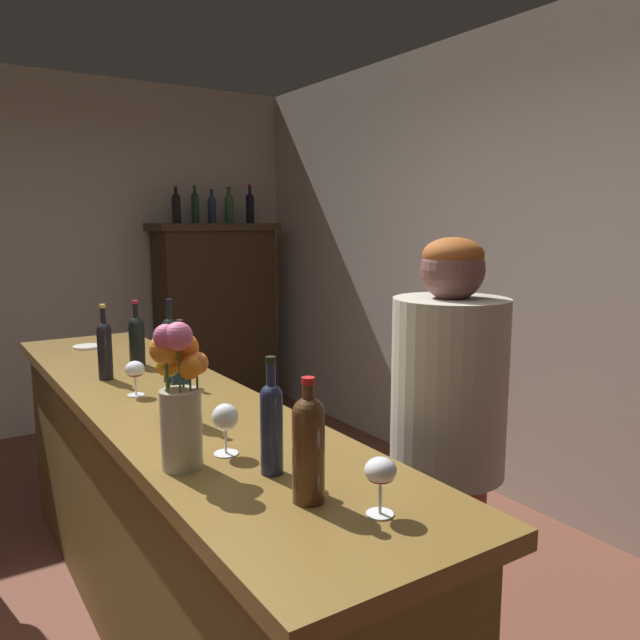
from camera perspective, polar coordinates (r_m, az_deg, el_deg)
wall_right at (r=3.59m, az=22.21°, el=4.13°), size 0.12×6.37×2.76m
bar_counter at (r=2.66m, az=-13.50°, el=-16.85°), size 0.63×2.95×0.98m
display_cabinet at (r=5.41m, az=-9.50°, el=0.41°), size 1.05×0.45×1.63m
wine_bottle_malbec at (r=2.78m, az=-19.10°, el=-2.40°), size 0.06×0.06×0.32m
wine_bottle_rose at (r=1.66m, az=-4.46°, el=-9.37°), size 0.06×0.06×0.32m
wine_bottle_riesling at (r=2.66m, az=-13.53°, el=-2.33°), size 0.06×0.06×0.35m
wine_bottle_syrah at (r=2.13m, az=-12.56°, el=-5.25°), size 0.06×0.06×0.34m
wine_bottle_pinot at (r=3.00m, az=-16.43°, el=-1.63°), size 0.07×0.07×0.31m
wine_bottle_chardonnay at (r=1.50m, az=-1.07°, el=-11.28°), size 0.08×0.08×0.30m
wine_glass_front at (r=1.45m, az=5.56°, el=-13.81°), size 0.07×0.07×0.14m
wine_glass_mid at (r=2.49m, az=-16.58°, el=-4.51°), size 0.07×0.07×0.14m
wine_glass_rear at (r=2.82m, az=-13.41°, el=-2.92°), size 0.08×0.08×0.13m
wine_glass_spare at (r=1.82m, az=-8.67°, el=-8.93°), size 0.08×0.08×0.15m
flower_arrangement at (r=1.71m, az=-12.77°, el=-6.14°), size 0.15×0.15×0.41m
cheese_plate at (r=3.53m, az=-20.54°, el=-2.30°), size 0.14×0.14×0.01m
display_bottle_left at (r=5.23m, az=-13.02°, el=10.09°), size 0.07×0.07×0.30m
display_bottle_midleft at (r=5.29m, az=-11.36°, el=10.19°), size 0.06×0.06×0.32m
display_bottle_center at (r=5.35m, az=-9.86°, el=10.02°), size 0.07×0.07×0.28m
display_bottle_midright at (r=5.41m, az=-8.33°, el=10.19°), size 0.07×0.07×0.30m
display_bottle_right at (r=5.50m, az=-6.43°, el=10.28°), size 0.07×0.07×0.33m
bartender at (r=2.18m, az=11.51°, el=-11.93°), size 0.38×0.38×1.60m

